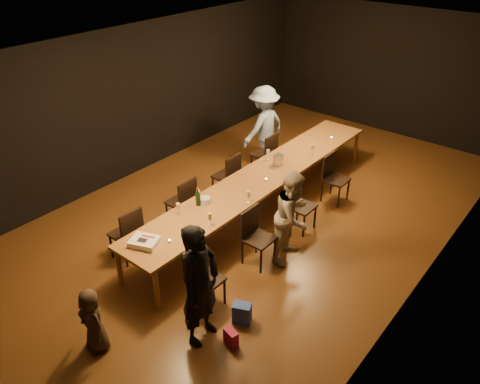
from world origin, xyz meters
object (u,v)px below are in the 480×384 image
Objects in this scene: chair_right_1 at (259,238)px; ice_bucket at (278,160)px; woman_tan at (293,216)px; chair_right_3 at (336,179)px; chair_right_0 at (206,279)px; plate_stack at (205,200)px; chair_left_3 at (264,154)px; chair_left_1 at (181,201)px; chair_right_2 at (301,206)px; man_blue at (264,126)px; child at (93,320)px; chair_left_0 at (126,233)px; woman_birthday at (200,286)px; chair_left_2 at (226,175)px; table at (262,178)px; champagne_bottle at (198,196)px; birthday_cake at (144,242)px.

chair_right_1 is 1.98m from ice_bucket.
chair_right_3 is at bearing 2.31° from woman_tan.
chair_right_0 is 5.19× the size of plate_stack.
chair_right_3 and chair_left_3 have the same top height.
chair_left_1 is (-1.70, -2.40, 0.00)m from chair_right_3.
man_blue is at bearing -128.41° from chair_right_2.
chair_right_0 is 3.60m from chair_right_3.
chair_right_3 reaches higher than child.
chair_right_0 is at bearing -90.00° from chair_left_0.
ice_bucket is at bearing 11.92° from woman_birthday.
chair_right_2 is 2.58m from man_blue.
chair_right_2 is at bearing -54.78° from chair_left_1.
child is at bearing -163.46° from chair_left_2.
ice_bucket reaches higher than chair_left_2.
chair_left_2 is 1.01× the size of child.
table is 6.45× the size of chair_right_1.
chair_left_3 is 2.73m from champagne_bottle.
birthday_cake is at bearing -163.82° from chair_left_2.
ice_bucket is (0.82, -0.67, 0.39)m from chair_left_3.
woman_tan is (2.00, -0.74, 0.30)m from chair_left_2.
woman_tan reaches higher than birthday_cake.
child is (-0.91, -0.98, -0.40)m from woman_birthday.
woman_birthday is (1.19, -2.85, 0.16)m from table.
table is 1.49m from chair_left_3.
champagne_bottle is (-0.21, -1.41, 0.21)m from table.
chair_right_0 is 1.02m from birthday_cake.
child is (1.14, -1.42, -0.00)m from chair_left_0.
chair_right_3 is 0.53× the size of man_blue.
chair_left_1 is 1.20m from chair_left_2.
chair_right_0 is 2.08m from chair_left_1.
plate_stack is at bearing -38.01° from chair_right_2.
plate_stack is at bearing -97.36° from table.
man_blue is at bearing 6.15° from chair_left_1.
ice_bucket is (-0.32, 4.35, 0.39)m from child.
chair_right_0 is at bearing -42.98° from champagne_bottle.
chair_right_3 is at bearing -54.78° from chair_left_2.
chair_left_3 reaches higher than table.
champagne_bottle is (-1.06, -2.61, 0.45)m from chair_right_3.
table is 1.44m from champagne_bottle.
table is at bearing 66.50° from birthday_cake.
man_blue is at bearing 37.89° from chair_left_3.
chair_right_0 is 1.98× the size of birthday_cake.
table is 0.55m from ice_bucket.
chair_right_3 is 2.72m from plate_stack.
chair_right_1 is 1.08m from plate_stack.
chair_left_0 and chair_left_1 have the same top height.
chair_left_1 is 4.57× the size of ice_bucket.
chair_left_2 is (-1.70, 1.20, 0.00)m from chair_right_1.
chair_left_0 is at bearing 137.04° from child.
table is at bearing 14.69° from woman_birthday.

